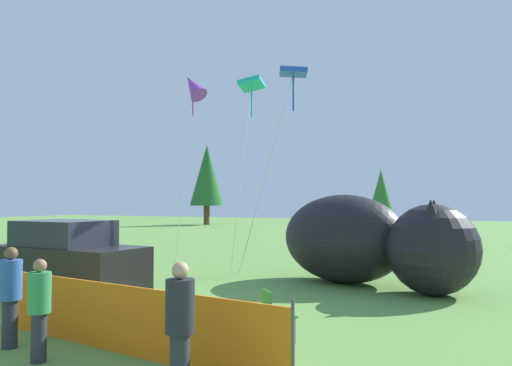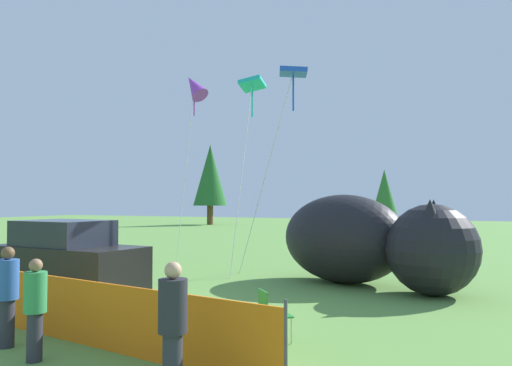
# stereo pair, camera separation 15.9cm
# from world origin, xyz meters

# --- Properties ---
(ground_plane) EXTENTS (120.00, 120.00, 0.00)m
(ground_plane) POSITION_xyz_m (0.00, 0.00, 0.00)
(ground_plane) COLOR #609342
(parked_car) EXTENTS (4.26, 2.35, 2.04)m
(parked_car) POSITION_xyz_m (-2.40, 0.53, 1.01)
(parked_car) COLOR black
(parked_car) RESTS_ON ground
(folding_chair) EXTENTS (0.73, 0.73, 0.94)m
(folding_chair) POSITION_xyz_m (4.01, -1.05, 0.56)
(folding_chair) COLOR #267F33
(folding_chair) RESTS_ON ground
(inflatable_cat) EXTENTS (6.45, 4.45, 2.76)m
(inflatable_cat) POSITION_xyz_m (4.43, 5.62, 1.27)
(inflatable_cat) COLOR black
(inflatable_cat) RESTS_ON ground
(safety_fence) EXTENTS (6.77, 1.20, 1.25)m
(safety_fence) POSITION_xyz_m (1.76, -2.65, 0.57)
(safety_fence) COLOR orange
(safety_fence) RESTS_ON ground
(spectator_in_red_shirt) EXTENTS (0.38, 0.38, 1.76)m
(spectator_in_red_shirt) POSITION_xyz_m (3.80, -3.92, 0.96)
(spectator_in_red_shirt) COLOR #2D2D38
(spectator_in_red_shirt) RESTS_ON ground
(spectator_in_yellow_shirt) EXTENTS (0.38, 0.38, 1.75)m
(spectator_in_yellow_shirt) POSITION_xyz_m (-0.10, -3.21, 0.96)
(spectator_in_yellow_shirt) COLOR #2D2D38
(spectator_in_yellow_shirt) RESTS_ON ground
(spectator_in_green_shirt) EXTENTS (0.36, 0.36, 1.63)m
(spectator_in_green_shirt) POSITION_xyz_m (0.97, -3.58, 0.89)
(spectator_in_green_shirt) COLOR #2D2D38
(spectator_in_green_shirt) RESTS_ON ground
(kite_blue_box) EXTENTS (2.82, 1.17, 6.96)m
(kite_blue_box) POSITION_xyz_m (1.92, 6.02, 6.72)
(kite_blue_box) COLOR silver
(kite_blue_box) RESTS_ON ground
(kite_teal_diamond) EXTENTS (1.00, 3.38, 7.39)m
(kite_teal_diamond) POSITION_xyz_m (-0.49, 8.11, 7.00)
(kite_teal_diamond) COLOR silver
(kite_teal_diamond) RESTS_ON ground
(kite_purple_delta) EXTENTS (1.51, 1.36, 8.32)m
(kite_purple_delta) POSITION_xyz_m (-3.84, 9.34, 7.58)
(kite_purple_delta) COLOR silver
(kite_purple_delta) RESTS_ON ground
(horizon_tree_east) EXTENTS (3.63, 3.63, 8.66)m
(horizon_tree_east) POSITION_xyz_m (-18.82, 37.75, 5.32)
(horizon_tree_east) COLOR brown
(horizon_tree_east) RESTS_ON ground
(horizon_tree_west) EXTENTS (2.32, 2.32, 5.54)m
(horizon_tree_west) POSITION_xyz_m (-0.45, 38.57, 3.40)
(horizon_tree_west) COLOR brown
(horizon_tree_west) RESTS_ON ground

